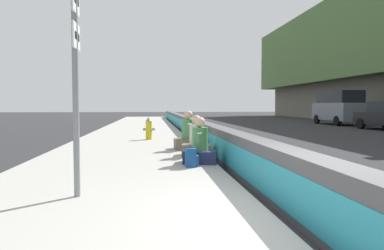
{
  "coord_description": "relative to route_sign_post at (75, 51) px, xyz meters",
  "views": [
    {
      "loc": [
        -3.96,
        1.92,
        1.46
      ],
      "look_at": [
        6.68,
        0.73,
        0.89
      ],
      "focal_mm": 34.11,
      "sensor_mm": 36.0,
      "label": 1
    }
  ],
  "objects": [
    {
      "name": "route_sign_post",
      "position": [
        0.0,
        0.0,
        0.0
      ],
      "size": [
        0.44,
        0.09,
        3.6
      ],
      "color": "gray",
      "rests_on": "sidewalk_strip"
    },
    {
      "name": "fire_hydrant",
      "position": [
        8.86,
        -0.97,
        -1.65
      ],
      "size": [
        0.26,
        0.46,
        0.88
      ],
      "color": "gold",
      "rests_on": "sidewalk_strip"
    },
    {
      "name": "sidewalk_strip",
      "position": [
        -1.41,
        -0.34,
        -2.16
      ],
      "size": [
        80.0,
        4.4,
        0.14
      ],
      "primitive_type": "cube",
      "color": "#A8A59E",
      "rests_on": "ground_plane"
    },
    {
      "name": "jersey_barrier",
      "position": [
        -1.41,
        -2.98,
        -1.81
      ],
      "size": [
        76.0,
        0.45,
        0.85
      ],
      "color": "#545456",
      "rests_on": "ground_plane"
    },
    {
      "name": "ground_plane",
      "position": [
        -1.41,
        -2.99,
        -2.23
      ],
      "size": [
        160.0,
        160.0,
        0.0
      ],
      "primitive_type": "plane",
      "color": "#2B2B2D",
      "rests_on": "ground"
    },
    {
      "name": "seated_person_middle",
      "position": [
        4.14,
        -2.25,
        -1.76
      ],
      "size": [
        0.74,
        0.84,
        1.07
      ],
      "color": "#706651",
      "rests_on": "sidewalk_strip"
    },
    {
      "name": "seated_person_foreground",
      "position": [
        2.89,
        -2.18,
        -1.76
      ],
      "size": [
        0.77,
        0.86,
        1.06
      ],
      "color": "#23284C",
      "rests_on": "sidewalk_strip"
    },
    {
      "name": "backpack",
      "position": [
        2.4,
        -1.92,
        -1.9
      ],
      "size": [
        0.32,
        0.28,
        0.4
      ],
      "color": "navy",
      "rests_on": "sidewalk_strip"
    },
    {
      "name": "seated_person_rear",
      "position": [
        5.58,
        -2.18,
        -1.73
      ],
      "size": [
        0.75,
        0.86,
        1.17
      ],
      "color": "#706651",
      "rests_on": "sidewalk_strip"
    },
    {
      "name": "parked_car_midline",
      "position": [
        21.04,
        -15.3,
        -0.88
      ],
      "size": [
        5.12,
        2.13,
        2.56
      ],
      "color": "slate",
      "rests_on": "ground_plane"
    }
  ]
}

